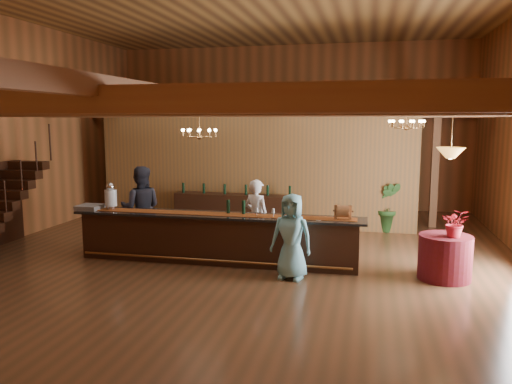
% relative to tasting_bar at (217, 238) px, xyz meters
% --- Properties ---
extents(floor, '(14.00, 14.00, 0.00)m').
position_rel_tasting_bar_xyz_m(floor, '(0.39, 0.26, -0.53)').
color(floor, brown).
rests_on(floor, ground).
extents(wall_back, '(12.00, 0.10, 5.50)m').
position_rel_tasting_bar_xyz_m(wall_back, '(0.39, 7.26, 2.22)').
color(wall_back, '#A1572D').
rests_on(wall_back, floor).
extents(beam_grid, '(11.90, 13.90, 0.39)m').
position_rel_tasting_bar_xyz_m(beam_grid, '(0.39, 0.77, 2.72)').
color(beam_grid, brown).
rests_on(beam_grid, wall_left).
extents(support_posts, '(9.20, 10.20, 3.20)m').
position_rel_tasting_bar_xyz_m(support_posts, '(0.39, -0.24, 1.07)').
color(support_posts, brown).
rests_on(support_posts, floor).
extents(partition_wall, '(9.00, 0.18, 3.10)m').
position_rel_tasting_bar_xyz_m(partition_wall, '(-0.11, 3.76, 1.02)').
color(partition_wall, brown).
rests_on(partition_wall, floor).
extents(backroom_boxes, '(4.10, 0.60, 1.10)m').
position_rel_tasting_bar_xyz_m(backroom_boxes, '(0.10, 5.76, 0.00)').
color(backroom_boxes, black).
rests_on(backroom_boxes, floor).
extents(tasting_bar, '(6.21, 0.85, 1.05)m').
position_rel_tasting_bar_xyz_m(tasting_bar, '(0.00, 0.00, 0.00)').
color(tasting_bar, black).
rests_on(tasting_bar, floor).
extents(beverage_dispenser, '(0.26, 0.26, 0.60)m').
position_rel_tasting_bar_xyz_m(beverage_dispenser, '(-2.45, 0.03, 0.80)').
color(beverage_dispenser, silver).
rests_on(beverage_dispenser, tasting_bar).
extents(glass_rack_tray, '(0.50, 0.50, 0.10)m').
position_rel_tasting_bar_xyz_m(glass_rack_tray, '(-2.91, -0.07, 0.56)').
color(glass_rack_tray, gray).
rests_on(glass_rack_tray, tasting_bar).
extents(raffle_drum, '(0.34, 0.24, 0.30)m').
position_rel_tasting_bar_xyz_m(raffle_drum, '(2.62, -0.03, 0.68)').
color(raffle_drum, brown).
rests_on(raffle_drum, tasting_bar).
extents(bar_bottle_0, '(0.07, 0.07, 0.30)m').
position_rel_tasting_bar_xyz_m(bar_bottle_0, '(0.22, 0.12, 0.66)').
color(bar_bottle_0, black).
rests_on(bar_bottle_0, tasting_bar).
extents(bar_bottle_1, '(0.07, 0.07, 0.30)m').
position_rel_tasting_bar_xyz_m(bar_bottle_1, '(0.56, 0.12, 0.66)').
color(bar_bottle_1, black).
rests_on(bar_bottle_1, tasting_bar).
extents(backbar_shelf, '(3.45, 0.67, 0.97)m').
position_rel_tasting_bar_xyz_m(backbar_shelf, '(-0.48, 3.27, -0.04)').
color(backbar_shelf, black).
rests_on(backbar_shelf, floor).
extents(round_table, '(0.98, 0.98, 0.85)m').
position_rel_tasting_bar_xyz_m(round_table, '(4.55, -0.14, -0.10)').
color(round_table, maroon).
rests_on(round_table, floor).
extents(chandelier_left, '(0.80, 0.80, 0.64)m').
position_rel_tasting_bar_xyz_m(chandelier_left, '(-0.64, 0.82, 2.19)').
color(chandelier_left, '#A06F3B').
rests_on(chandelier_left, beam_grid).
extents(chandelier_right, '(0.80, 0.80, 0.44)m').
position_rel_tasting_bar_xyz_m(chandelier_right, '(3.91, 2.19, 2.38)').
color(chandelier_right, '#A06F3B').
rests_on(chandelier_right, beam_grid).
extents(pendant_lamp, '(0.52, 0.52, 0.90)m').
position_rel_tasting_bar_xyz_m(pendant_lamp, '(4.55, -0.14, 1.88)').
color(pendant_lamp, '#A06F3B').
rests_on(pendant_lamp, beam_grid).
extents(bartender, '(0.74, 0.63, 1.71)m').
position_rel_tasting_bar_xyz_m(bartender, '(0.70, 0.71, 0.33)').
color(bartender, white).
rests_on(bartender, floor).
extents(staff_second, '(1.12, 0.99, 1.95)m').
position_rel_tasting_bar_xyz_m(staff_second, '(-2.04, 0.66, 0.45)').
color(staff_second, '#2B2D39').
rests_on(staff_second, floor).
extents(guest, '(0.88, 0.65, 1.63)m').
position_rel_tasting_bar_xyz_m(guest, '(1.71, -0.74, 0.29)').
color(guest, '#7AC8D7').
rests_on(guest, floor).
extents(floor_plant, '(0.90, 0.81, 1.35)m').
position_rel_tasting_bar_xyz_m(floor_plant, '(3.67, 3.82, 0.15)').
color(floor_plant, '#254C1C').
rests_on(floor_plant, floor).
extents(table_flowers, '(0.52, 0.46, 0.54)m').
position_rel_tasting_bar_xyz_m(table_flowers, '(4.68, -0.26, 0.59)').
color(table_flowers, red).
rests_on(table_flowers, round_table).
extents(table_vase, '(0.20, 0.20, 0.32)m').
position_rel_tasting_bar_xyz_m(table_vase, '(4.66, -0.16, 0.48)').
color(table_vase, '#A06F3B').
rests_on(table_vase, round_table).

